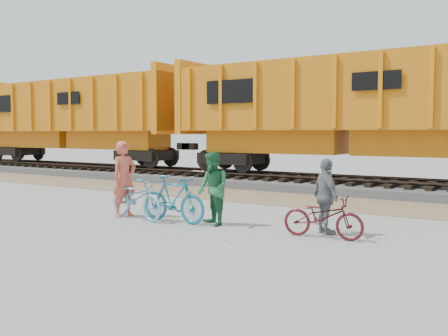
{
  "coord_description": "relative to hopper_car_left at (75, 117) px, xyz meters",
  "views": [
    {
      "loc": [
        5.74,
        -8.95,
        2.13
      ],
      "look_at": [
        -1.08,
        1.5,
        1.26
      ],
      "focal_mm": 40.0,
      "sensor_mm": 36.0,
      "label": 1
    }
  ],
  "objects": [
    {
      "name": "gravel_strip",
      "position": [
        15.45,
        -3.5,
        -3.0
      ],
      "size": [
        120.0,
        3.0,
        0.02
      ],
      "primitive_type": "cube",
      "color": "#977B5D",
      "rests_on": "ground"
    },
    {
      "name": "ballast_bed",
      "position": [
        15.45,
        0.0,
        -2.86
      ],
      "size": [
        120.0,
        4.0,
        0.3
      ],
      "primitive_type": "cube",
      "color": "slate",
      "rests_on": "ground"
    },
    {
      "name": "hopper_car_left",
      "position": [
        0.0,
        0.0,
        0.0
      ],
      "size": [
        14.0,
        3.13,
        4.65
      ],
      "color": "black",
      "rests_on": "track"
    },
    {
      "name": "bicycle_maroon",
      "position": [
        17.4,
        -8.46,
        -2.57
      ],
      "size": [
        1.71,
        0.69,
        0.88
      ],
      "primitive_type": "imported",
      "rotation": [
        0.0,
        0.0,
        1.64
      ],
      "color": "#4E1519",
      "rests_on": "ground"
    },
    {
      "name": "track",
      "position": [
        15.45,
        0.0,
        -2.53
      ],
      "size": [
        120.0,
        2.6,
        0.24
      ],
      "color": "black",
      "rests_on": "ballast_bed"
    },
    {
      "name": "ground",
      "position": [
        15.45,
        -9.0,
        -3.01
      ],
      "size": [
        120.0,
        120.0,
        0.0
      ],
      "primitive_type": "plane",
      "color": "#9E9E99",
      "rests_on": "ground"
    },
    {
      "name": "person_solo",
      "position": [
        12.12,
        -8.71,
        -2.04
      ],
      "size": [
        0.56,
        0.76,
        1.93
      ],
      "primitive_type": "imported",
      "rotation": [
        0.0,
        0.0,
        1.43
      ],
      "color": "#D15442",
      "rests_on": "ground"
    },
    {
      "name": "person_man",
      "position": [
        14.71,
        -8.5,
        -2.15
      ],
      "size": [
        1.05,
        0.98,
        1.71
      ],
      "primitive_type": "imported",
      "rotation": [
        0.0,
        0.0,
        -0.53
      ],
      "color": "#26693D",
      "rests_on": "ground"
    },
    {
      "name": "hopper_car_center",
      "position": [
        15.0,
        0.0,
        0.0
      ],
      "size": [
        14.0,
        3.13,
        4.65
      ],
      "color": "black",
      "rests_on": "track"
    },
    {
      "name": "person_woman",
      "position": [
        17.3,
        -8.06,
        -2.2
      ],
      "size": [
        0.96,
        0.92,
        1.6
      ],
      "primitive_type": "imported",
      "rotation": [
        0.0,
        0.0,
        2.41
      ],
      "color": "slate",
      "rests_on": "ground"
    },
    {
      "name": "bicycle_teal",
      "position": [
        13.71,
        -8.7,
        -2.45
      ],
      "size": [
        1.89,
        0.6,
        1.12
      ],
      "primitive_type": "imported",
      "rotation": [
        0.0,
        0.0,
        1.53
      ],
      "color": "#176684",
      "rests_on": "ground"
    },
    {
      "name": "bicycle_blue",
      "position": [
        12.62,
        -8.81,
        -2.48
      ],
      "size": [
        2.09,
        1.1,
        1.05
      ],
      "primitive_type": "imported",
      "rotation": [
        0.0,
        0.0,
        1.36
      ],
      "color": "#79BCDB",
      "rests_on": "ground"
    }
  ]
}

